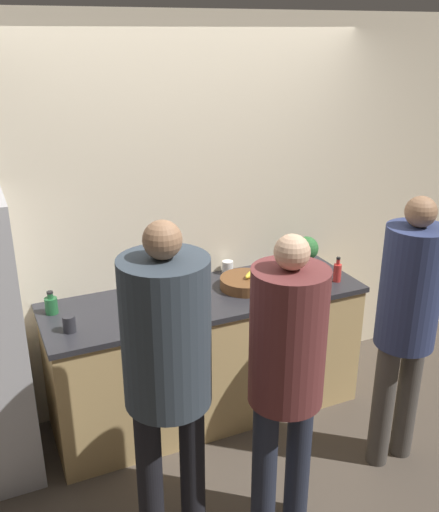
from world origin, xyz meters
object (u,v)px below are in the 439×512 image
(cup_white, at_px, (228,267))
(potted_plant, at_px, (306,253))
(person_left, at_px, (167,356))
(bottle_red, at_px, (337,272))
(person_center, at_px, (286,363))
(bottle_green, at_px, (51,305))
(utensil_crock, at_px, (170,281))
(person_right, at_px, (407,314))
(cup_black, at_px, (69,324))
(fruit_bowl, at_px, (246,282))

(cup_white, distance_m, potted_plant, 0.56)
(person_left, xyz_separation_m, bottle_red, (1.47, 0.72, -0.11))
(person_center, distance_m, cup_white, 1.35)
(bottle_green, bearing_deg, cup_white, 5.38)
(person_center, relative_size, bottle_green, 11.50)
(utensil_crock, distance_m, cup_white, 0.47)
(person_right, bearing_deg, cup_black, 156.15)
(person_center, height_order, person_right, person_right)
(potted_plant, bearing_deg, cup_white, 160.82)
(fruit_bowl, height_order, utensil_crock, utensil_crock)
(person_center, distance_m, bottle_red, 1.28)
(person_center, height_order, bottle_green, person_center)
(person_left, height_order, utensil_crock, person_left)
(potted_plant, bearing_deg, bottle_green, 177.81)
(person_right, distance_m, fruit_bowl, 1.06)
(bottle_green, height_order, potted_plant, potted_plant)
(cup_white, bearing_deg, bottle_green, -174.62)
(utensil_crock, xyz_separation_m, potted_plant, (0.99, -0.08, 0.07))
(person_left, height_order, cup_black, person_left)
(cup_black, xyz_separation_m, potted_plant, (1.69, 0.20, 0.09))
(bottle_red, relative_size, cup_white, 1.92)
(cup_white, height_order, potted_plant, potted_plant)
(bottle_red, xyz_separation_m, potted_plant, (-0.10, 0.24, 0.07))
(bottle_red, distance_m, cup_black, 1.79)
(utensil_crock, height_order, cup_black, utensil_crock)
(person_right, bearing_deg, cup_white, 116.40)
(bottle_green, bearing_deg, bottle_red, -9.61)
(bottle_green, bearing_deg, person_left, -70.01)
(bottle_green, bearing_deg, utensil_crock, 1.28)
(bottle_red, distance_m, potted_plant, 0.27)
(potted_plant, bearing_deg, person_right, -87.01)
(bottle_green, distance_m, bottle_red, 1.87)
(person_left, xyz_separation_m, fruit_bowl, (0.85, 0.88, -0.15))
(utensil_crock, relative_size, potted_plant, 0.96)
(person_center, bearing_deg, bottle_red, 43.99)
(bottle_red, relative_size, cup_black, 1.79)
(person_center, relative_size, cup_white, 18.10)
(cup_white, relative_size, cup_black, 0.93)
(fruit_bowl, distance_m, bottle_green, 1.24)
(utensil_crock, distance_m, potted_plant, 0.99)
(bottle_green, height_order, cup_black, bottle_green)
(bottle_green, height_order, bottle_red, bottle_red)
(bottle_red, bearing_deg, utensil_crock, 163.13)
(person_left, distance_m, cup_black, 0.84)
(fruit_bowl, bearing_deg, bottle_green, 173.02)
(fruit_bowl, xyz_separation_m, bottle_red, (0.61, -0.16, 0.03))
(person_right, xyz_separation_m, fruit_bowl, (-0.57, 0.89, -0.06))
(bottle_red, height_order, potted_plant, potted_plant)
(person_left, bearing_deg, cup_white, 53.60)
(person_center, relative_size, potted_plant, 6.52)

